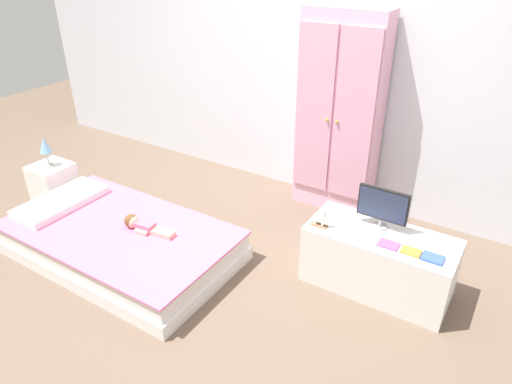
{
  "coord_description": "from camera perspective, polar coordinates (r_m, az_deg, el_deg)",
  "views": [
    {
      "loc": [
        1.53,
        -1.84,
        2.0
      ],
      "look_at": [
        0.1,
        0.43,
        0.53
      ],
      "focal_mm": 32.47,
      "sensor_mm": 36.0,
      "label": 1
    }
  ],
  "objects": [
    {
      "name": "tv_monitor",
      "position": [
        2.94,
        15.35,
        -1.68
      ],
      "size": [
        0.32,
        0.1,
        0.27
      ],
      "color": "#99999E",
      "rests_on": "tv_stand"
    },
    {
      "name": "table_lamp",
      "position": [
        4.16,
        -24.57,
        5.15
      ],
      "size": [
        0.1,
        0.1,
        0.25
      ],
      "color": "#B7B2AD",
      "rests_on": "nightstand"
    },
    {
      "name": "tv_stand",
      "position": [
        3.07,
        14.81,
        -8.22
      ],
      "size": [
        0.91,
        0.41,
        0.41
      ],
      "primitive_type": "cube",
      "color": "silver",
      "rests_on": "ground_plane"
    },
    {
      "name": "book_purple",
      "position": [
        2.86,
        16.01,
        -6.24
      ],
      "size": [
        0.12,
        0.09,
        0.01
      ],
      "primitive_type": "cube",
      "color": "#8E51B2",
      "rests_on": "tv_stand"
    },
    {
      "name": "bed",
      "position": [
        3.44,
        -16.28,
        -5.87
      ],
      "size": [
        1.62,
        0.93,
        0.23
      ],
      "color": "white",
      "rests_on": "ground_plane"
    },
    {
      "name": "ground_plane",
      "position": [
        3.12,
        -5.8,
        -11.49
      ],
      "size": [
        10.0,
        10.0,
        0.02
      ],
      "primitive_type": "cube",
      "color": "brown"
    },
    {
      "name": "doll",
      "position": [
        3.3,
        -14.09,
        -3.88
      ],
      "size": [
        0.39,
        0.14,
        0.1
      ],
      "color": "#D6668E",
      "rests_on": "bed"
    },
    {
      "name": "back_wall",
      "position": [
        3.8,
        8.49,
        18.61
      ],
      "size": [
        6.4,
        0.05,
        2.7
      ],
      "primitive_type": "cube",
      "color": "silver",
      "rests_on": "ground_plane"
    },
    {
      "name": "pillow",
      "position": [
        3.8,
        -22.87,
        -1.05
      ],
      "size": [
        0.32,
        0.67,
        0.05
      ],
      "primitive_type": "cube",
      "color": "white",
      "rests_on": "bed"
    },
    {
      "name": "wardrobe",
      "position": [
        3.69,
        10.2,
        9.28
      ],
      "size": [
        0.64,
        0.27,
        1.59
      ],
      "color": "#EFADCC",
      "rests_on": "ground_plane"
    },
    {
      "name": "book_blue",
      "position": [
        2.82,
        20.95,
        -7.62
      ],
      "size": [
        0.12,
        0.09,
        0.02
      ],
      "primitive_type": "cube",
      "color": "blue",
      "rests_on": "tv_stand"
    },
    {
      "name": "nightstand",
      "position": [
        4.3,
        -23.66,
        0.97
      ],
      "size": [
        0.3,
        0.3,
        0.34
      ],
      "primitive_type": "cube",
      "color": "white",
      "rests_on": "ground_plane"
    },
    {
      "name": "rocking_horse_toy",
      "position": [
        2.92,
        8.03,
        -3.18
      ],
      "size": [
        0.11,
        0.04,
        0.13
      ],
      "color": "#8E6642",
      "rests_on": "tv_stand"
    },
    {
      "name": "book_orange",
      "position": [
        2.84,
        18.54,
        -6.96
      ],
      "size": [
        0.11,
        0.08,
        0.01
      ],
      "primitive_type": "cube",
      "color": "orange",
      "rests_on": "tv_stand"
    }
  ]
}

